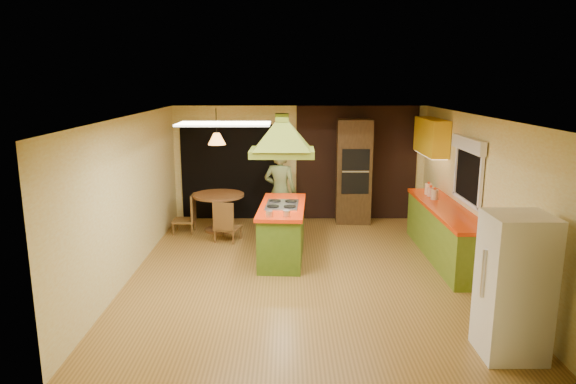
{
  "coord_description": "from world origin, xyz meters",
  "views": [
    {
      "loc": [
        -0.29,
        -7.9,
        3.05
      ],
      "look_at": [
        -0.26,
        0.74,
        1.15
      ],
      "focal_mm": 32.0,
      "sensor_mm": 36.0,
      "label": 1
    }
  ],
  "objects_px": {
    "man": "(280,192)",
    "dining_table": "(219,205)",
    "kitchen_island": "(282,231)",
    "canister_large": "(428,189)",
    "wall_oven": "(354,171)",
    "refrigerator": "(514,286)"
  },
  "relations": [
    {
      "from": "refrigerator",
      "to": "wall_oven",
      "type": "relative_size",
      "value": 0.73
    },
    {
      "from": "refrigerator",
      "to": "dining_table",
      "type": "xyz_separation_m",
      "value": [
        -3.9,
        4.86,
        -0.27
      ]
    },
    {
      "from": "kitchen_island",
      "to": "dining_table",
      "type": "height_order",
      "value": "kitchen_island"
    },
    {
      "from": "kitchen_island",
      "to": "canister_large",
      "type": "height_order",
      "value": "canister_large"
    },
    {
      "from": "kitchen_island",
      "to": "canister_large",
      "type": "relative_size",
      "value": 9.54
    },
    {
      "from": "kitchen_island",
      "to": "man",
      "type": "xyz_separation_m",
      "value": [
        -0.05,
        1.29,
        0.41
      ]
    },
    {
      "from": "canister_large",
      "to": "man",
      "type": "bearing_deg",
      "value": 172.76
    },
    {
      "from": "wall_oven",
      "to": "kitchen_island",
      "type": "bearing_deg",
      "value": -120.34
    },
    {
      "from": "dining_table",
      "to": "canister_large",
      "type": "height_order",
      "value": "canister_large"
    },
    {
      "from": "kitchen_island",
      "to": "wall_oven",
      "type": "relative_size",
      "value": 0.86
    },
    {
      "from": "refrigerator",
      "to": "canister_large",
      "type": "bearing_deg",
      "value": 87.35
    },
    {
      "from": "man",
      "to": "canister_large",
      "type": "relative_size",
      "value": 8.78
    },
    {
      "from": "man",
      "to": "canister_large",
      "type": "height_order",
      "value": "man"
    },
    {
      "from": "kitchen_island",
      "to": "dining_table",
      "type": "relative_size",
      "value": 1.85
    },
    {
      "from": "man",
      "to": "canister_large",
      "type": "xyz_separation_m",
      "value": [
        2.81,
        -0.36,
        0.13
      ]
    },
    {
      "from": "man",
      "to": "canister_large",
      "type": "bearing_deg",
      "value": -172.29
    },
    {
      "from": "man",
      "to": "dining_table",
      "type": "relative_size",
      "value": 1.7
    },
    {
      "from": "refrigerator",
      "to": "canister_large",
      "type": "relative_size",
      "value": 8.1
    },
    {
      "from": "wall_oven",
      "to": "canister_large",
      "type": "bearing_deg",
      "value": -44.65
    },
    {
      "from": "wall_oven",
      "to": "man",
      "type": "bearing_deg",
      "value": -144.17
    },
    {
      "from": "dining_table",
      "to": "wall_oven",
      "type": "bearing_deg",
      "value": 13.85
    },
    {
      "from": "refrigerator",
      "to": "canister_large",
      "type": "xyz_separation_m",
      "value": [
        0.17,
        4.19,
        0.2
      ]
    }
  ]
}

